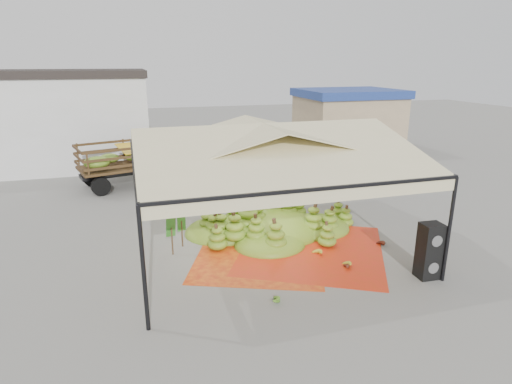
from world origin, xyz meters
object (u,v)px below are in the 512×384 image
object	(u,v)px
speaker_stack	(429,251)
truck_left	(152,156)
banana_heap	(272,214)
vendor	(245,180)
truck_right	(339,152)

from	to	relation	value
speaker_stack	truck_left	bearing A→B (deg)	121.51
banana_heap	truck_left	distance (m)	8.75
vendor	truck_right	size ratio (longest dim) A/B	0.28
banana_heap	vendor	distance (m)	3.90
truck_left	truck_right	size ratio (longest dim) A/B	1.06
vendor	truck_left	distance (m)	5.48
speaker_stack	vendor	distance (m)	8.94
vendor	truck_right	xyz separation A→B (m)	(5.73, 2.28, 0.44)
banana_heap	speaker_stack	bearing A→B (deg)	-55.31
speaker_stack	truck_right	xyz separation A→B (m)	(2.65, 10.67, 0.52)
truck_left	banana_heap	bearing A→B (deg)	-80.84
vendor	truck_right	bearing A→B (deg)	-150.84
vendor	truck_left	world-z (taller)	truck_left
vendor	truck_left	size ratio (longest dim) A/B	0.26
vendor	truck_right	distance (m)	6.18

